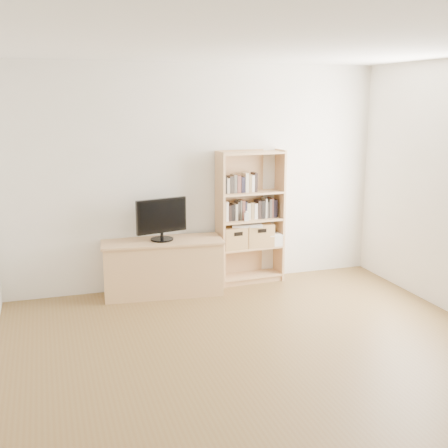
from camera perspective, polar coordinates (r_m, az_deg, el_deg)
name	(u,v)px	position (r m, az deg, el deg)	size (l,w,h in m)	color
floor	(281,376)	(4.73, 5.76, -15.11)	(4.50, 5.00, 0.01)	brown
back_wall	(198,177)	(6.62, -2.69, 4.79)	(4.50, 0.02, 2.60)	silver
ceiling	(289,40)	(4.21, 6.57, 18.04)	(4.50, 5.00, 0.01)	white
tv_stand	(163,268)	(6.48, -6.24, -4.46)	(1.32, 0.50, 0.61)	tan
bookshelf	(250,217)	(6.75, 2.69, 0.67)	(0.80, 0.29, 1.61)	tan
television	(162,220)	(6.34, -6.37, 0.44)	(0.60, 0.05, 0.47)	black
books_row_mid	(250,209)	(6.75, 2.64, 1.51)	(0.86, 0.17, 0.23)	#90774E
books_row_upper	(236,185)	(6.63, 1.25, 4.00)	(0.34, 0.13, 0.18)	#90774E
baby_monitor	(246,217)	(6.63, 2.30, 0.73)	(0.05, 0.03, 0.10)	white
basket_left	(234,237)	(6.72, 1.01, -1.36)	(0.32, 0.26, 0.26)	tan
basket_right	(258,235)	(6.84, 3.44, -1.08)	(0.33, 0.28, 0.28)	tan
laptop	(247,225)	(6.74, 2.31, -0.06)	(0.36, 0.25, 0.03)	white
magazine_stack	(271,239)	(6.93, 4.78, -1.53)	(0.19, 0.28, 0.13)	silver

